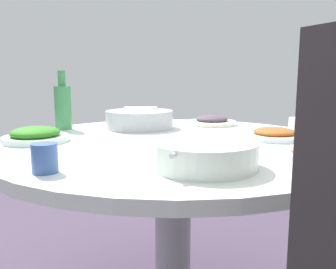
{
  "coord_description": "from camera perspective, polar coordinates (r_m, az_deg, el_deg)",
  "views": [
    {
      "loc": [
        -0.87,
        0.89,
        0.97
      ],
      "look_at": [
        -0.0,
        0.03,
        0.77
      ],
      "focal_mm": 38.4,
      "sensor_mm": 36.0,
      "label": 1
    }
  ],
  "objects": [
    {
      "name": "tea_cup_far",
      "position": [
        1.57,
        19.75,
        1.54
      ],
      "size": [
        0.07,
        0.07,
        0.05
      ],
      "primitive_type": "cylinder",
      "color": "white",
      "rests_on": "round_dining_table"
    },
    {
      "name": "round_dining_table",
      "position": [
        1.29,
        0.79,
        -6.44
      ],
      "size": [
        1.23,
        1.23,
        0.75
      ],
      "color": "#99999E",
      "rests_on": "ground"
    },
    {
      "name": "dish_shrimp",
      "position": [
        1.07,
        23.15,
        -2.68
      ],
      "size": [
        0.21,
        0.21,
        0.04
      ],
      "color": "silver",
      "rests_on": "round_dining_table"
    },
    {
      "name": "green_bottle",
      "position": [
        1.58,
        -16.34,
        4.38
      ],
      "size": [
        0.07,
        0.07,
        0.25
      ],
      "color": "#3A804B",
      "rests_on": "round_dining_table"
    },
    {
      "name": "tea_cup_near",
      "position": [
        0.89,
        -18.97,
        -3.56
      ],
      "size": [
        0.06,
        0.06,
        0.07
      ],
      "primitive_type": "cylinder",
      "color": "#3A599D",
      "rests_on": "round_dining_table"
    },
    {
      "name": "soup_bowl",
      "position": [
        0.89,
        5.62,
        -3.25
      ],
      "size": [
        0.27,
        0.29,
        0.07
      ],
      "color": "white",
      "rests_on": "round_dining_table"
    },
    {
      "name": "dish_stirfry",
      "position": [
        1.34,
        16.49,
        0.04
      ],
      "size": [
        0.21,
        0.21,
        0.04
      ],
      "color": "silver",
      "rests_on": "round_dining_table"
    },
    {
      "name": "rice_bowl",
      "position": [
        1.56,
        -4.53,
        2.48
      ],
      "size": [
        0.29,
        0.29,
        0.08
      ],
      "color": "#B2B5BA",
      "rests_on": "round_dining_table"
    },
    {
      "name": "dish_eggplant",
      "position": [
        1.68,
        6.96,
        2.13
      ],
      "size": [
        0.22,
        0.22,
        0.04
      ],
      "color": "silver",
      "rests_on": "round_dining_table"
    },
    {
      "name": "dish_greens",
      "position": [
        1.32,
        -20.3,
        -0.14
      ],
      "size": [
        0.22,
        0.22,
        0.05
      ],
      "color": "silver",
      "rests_on": "round_dining_table"
    }
  ]
}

